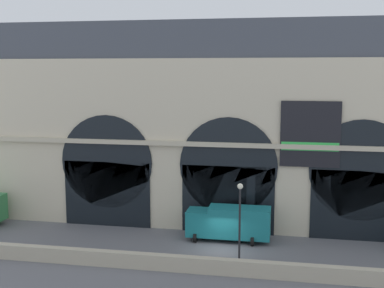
{
  "coord_description": "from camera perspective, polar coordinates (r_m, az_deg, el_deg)",
  "views": [
    {
      "loc": [
        5.35,
        -41.24,
        15.25
      ],
      "look_at": [
        -3.44,
        5.0,
        8.41
      ],
      "focal_mm": 47.4,
      "sensor_mm": 36.0,
      "label": 1
    }
  ],
  "objects": [
    {
      "name": "box_truck_center",
      "position": [
        46.26,
        4.24,
        -8.79
      ],
      "size": [
        7.5,
        2.91,
        3.12
      ],
      "color": "#19727A",
      "rests_on": "ground"
    },
    {
      "name": "station_building",
      "position": [
        49.58,
        4.53,
        1.86
      ],
      "size": [
        50.1,
        5.89,
        19.95
      ],
      "color": "beige",
      "rests_on": "ground"
    },
    {
      "name": "street_lamp_quayside",
      "position": [
        38.7,
        5.4,
        -8.03
      ],
      "size": [
        0.44,
        0.44,
        6.9
      ],
      "color": "black",
      "rests_on": "ground"
    },
    {
      "name": "ground_plane",
      "position": [
        44.29,
        3.24,
        -11.88
      ],
      "size": [
        200.0,
        200.0,
        0.0
      ],
      "primitive_type": "plane",
      "color": "slate"
    },
    {
      "name": "quay_parapet_wall",
      "position": [
        39.41,
        2.25,
        -13.55
      ],
      "size": [
        90.0,
        0.7,
        1.22
      ],
      "primitive_type": "cube",
      "color": "#B2A891",
      "rests_on": "ground"
    }
  ]
}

